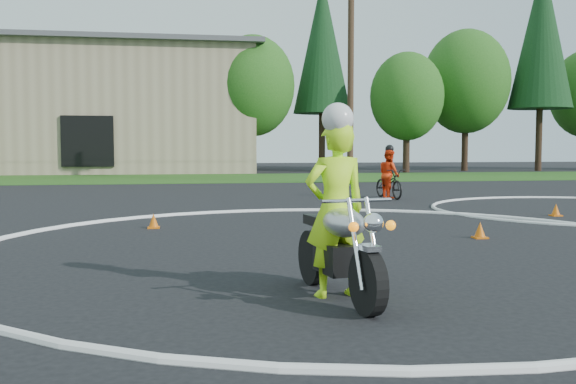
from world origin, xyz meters
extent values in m
plane|color=black|center=(0.00, 0.00, 0.00)|extent=(120.00, 120.00, 0.00)
cube|color=#1E4714|center=(0.00, 27.00, 0.01)|extent=(120.00, 10.00, 0.02)
torus|color=silver|center=(0.00, 3.00, 0.01)|extent=(12.12, 12.12, 0.12)
cylinder|color=black|center=(-0.77, -1.29, 0.33)|extent=(0.23, 0.67, 0.65)
cylinder|color=black|center=(-1.01, 0.21, 0.33)|extent=(0.23, 0.67, 0.65)
cube|color=black|center=(-0.90, -0.49, 0.44)|extent=(0.40, 0.64, 0.33)
ellipsoid|color=#BABBBF|center=(-0.86, -0.70, 0.85)|extent=(0.50, 0.75, 0.31)
cube|color=black|center=(-0.95, -0.16, 0.81)|extent=(0.38, 0.69, 0.11)
cylinder|color=white|center=(-0.88, -1.22, 0.71)|extent=(0.11, 0.39, 0.88)
cylinder|color=white|center=(-0.68, -1.19, 0.71)|extent=(0.11, 0.39, 0.88)
cube|color=white|center=(-0.76, -1.31, 0.68)|extent=(0.19, 0.26, 0.05)
cylinder|color=#B8BABF|center=(-0.81, -1.02, 1.11)|extent=(0.76, 0.16, 0.04)
sphere|color=white|center=(-0.75, -1.40, 0.93)|extent=(0.20, 0.20, 0.20)
sphere|color=orange|center=(-0.95, -1.41, 0.89)|extent=(0.10, 0.10, 0.10)
sphere|color=orange|center=(-0.56, -1.35, 0.89)|extent=(0.10, 0.10, 0.10)
cylinder|color=silver|center=(-0.80, -0.03, 0.33)|extent=(0.23, 0.87, 0.09)
imported|color=#BCFF1A|center=(-0.89, -0.44, 0.96)|extent=(0.77, 0.57, 1.93)
sphere|color=silver|center=(-0.88, -0.49, 1.95)|extent=(0.35, 0.35, 0.35)
imported|color=black|center=(4.04, 12.53, 0.47)|extent=(0.87, 1.87, 0.95)
imported|color=red|center=(4.04, 12.53, 0.79)|extent=(0.70, 0.84, 1.57)
sphere|color=black|center=(4.04, 12.53, 1.60)|extent=(0.27, 0.27, 0.27)
cone|color=#D55E0B|center=(6.29, 6.77, 0.15)|extent=(0.22, 0.22, 0.30)
cube|color=#D55E0B|center=(6.29, 6.77, 0.01)|extent=(0.24, 0.24, 0.03)
cone|color=#D55E0B|center=(-3.13, 5.99, 0.15)|extent=(0.22, 0.22, 0.30)
cube|color=#D55E0B|center=(-3.13, 5.99, 0.01)|extent=(0.24, 0.24, 0.03)
cone|color=#D55E0B|center=(2.77, 3.54, 0.15)|extent=(0.22, 0.22, 0.30)
cube|color=#D55E0B|center=(2.77, 3.54, 0.01)|extent=(0.24, 0.24, 0.03)
cube|color=black|center=(-8.00, 31.90, 2.00)|extent=(3.00, 0.16, 3.00)
cylinder|color=#382619|center=(2.00, 34.00, 1.62)|extent=(0.44, 0.44, 3.24)
ellipsoid|color=#1E5116|center=(2.00, 34.00, 5.58)|extent=(5.40, 5.40, 6.48)
cylinder|color=#382619|center=(7.00, 36.00, 1.98)|extent=(0.44, 0.44, 3.96)
cone|color=black|center=(7.00, 36.00, 8.63)|extent=(3.96, 3.96, 9.35)
cylinder|color=#382619|center=(12.00, 33.00, 1.44)|extent=(0.44, 0.44, 2.88)
ellipsoid|color=#1E5116|center=(12.00, 33.00, 4.96)|extent=(4.80, 4.80, 5.76)
cylinder|color=#382619|center=(17.00, 35.00, 1.80)|extent=(0.44, 0.44, 3.60)
ellipsoid|color=#1E5116|center=(17.00, 35.00, 6.20)|extent=(6.00, 6.00, 7.20)
cylinder|color=#382619|center=(22.00, 34.00, 2.16)|extent=(0.44, 0.44, 4.32)
cone|color=black|center=(22.00, 34.00, 9.42)|extent=(4.32, 4.32, 10.20)
cylinder|color=#382619|center=(-2.00, 35.00, 1.44)|extent=(0.44, 0.44, 2.88)
ellipsoid|color=#1E5116|center=(-2.00, 35.00, 4.96)|extent=(4.80, 4.80, 5.76)
cylinder|color=#473321|center=(5.00, 21.00, 5.00)|extent=(0.28, 0.28, 10.00)
camera|label=1|loc=(-2.55, -7.26, 1.65)|focal=40.00mm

